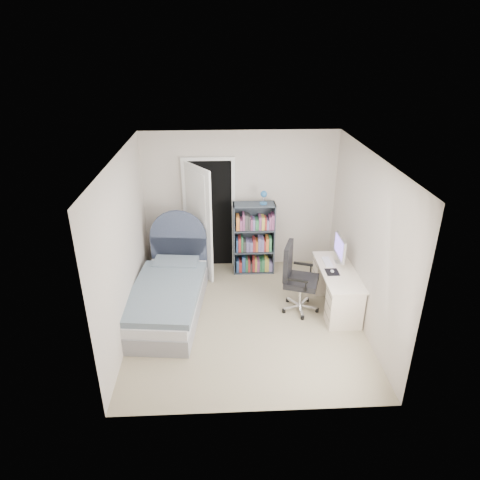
{
  "coord_description": "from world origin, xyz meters",
  "views": [
    {
      "loc": [
        -0.36,
        -5.38,
        3.86
      ],
      "look_at": [
        -0.07,
        0.39,
        1.14
      ],
      "focal_mm": 32.0,
      "sensor_mm": 36.0,
      "label": 1
    }
  ],
  "objects_px": {
    "nightstand": "(168,251)",
    "desk": "(336,287)",
    "bookcase": "(254,241)",
    "office_chair": "(296,275)",
    "bed": "(169,294)",
    "floor_lamp": "(202,242)"
  },
  "relations": [
    {
      "from": "bed",
      "to": "floor_lamp",
      "type": "distance_m",
      "value": 1.42
    },
    {
      "from": "bookcase",
      "to": "desk",
      "type": "xyz_separation_m",
      "value": [
        1.2,
        -1.22,
        -0.25
      ]
    },
    {
      "from": "bed",
      "to": "desk",
      "type": "height_order",
      "value": "bed"
    },
    {
      "from": "office_chair",
      "to": "floor_lamp",
      "type": "bearing_deg",
      "value": 137.13
    },
    {
      "from": "nightstand",
      "to": "floor_lamp",
      "type": "relative_size",
      "value": 0.49
    },
    {
      "from": "bed",
      "to": "office_chair",
      "type": "distance_m",
      "value": 1.98
    },
    {
      "from": "bookcase",
      "to": "desk",
      "type": "height_order",
      "value": "bookcase"
    },
    {
      "from": "bookcase",
      "to": "office_chair",
      "type": "relative_size",
      "value": 1.4
    },
    {
      "from": "desk",
      "to": "floor_lamp",
      "type": "bearing_deg",
      "value": 147.97
    },
    {
      "from": "bed",
      "to": "office_chair",
      "type": "height_order",
      "value": "bed"
    },
    {
      "from": "nightstand",
      "to": "bookcase",
      "type": "height_order",
      "value": "bookcase"
    },
    {
      "from": "nightstand",
      "to": "office_chair",
      "type": "xyz_separation_m",
      "value": [
        2.09,
        -1.28,
        0.18
      ]
    },
    {
      "from": "bed",
      "to": "bookcase",
      "type": "xyz_separation_m",
      "value": [
        1.42,
        1.19,
        0.31
      ]
    },
    {
      "from": "bookcase",
      "to": "office_chair",
      "type": "distance_m",
      "value": 1.36
    },
    {
      "from": "nightstand",
      "to": "floor_lamp",
      "type": "height_order",
      "value": "floor_lamp"
    },
    {
      "from": "bed",
      "to": "nightstand",
      "type": "relative_size",
      "value": 3.41
    },
    {
      "from": "office_chair",
      "to": "nightstand",
      "type": "bearing_deg",
      "value": 148.48
    },
    {
      "from": "bookcase",
      "to": "office_chair",
      "type": "bearing_deg",
      "value": -66.81
    },
    {
      "from": "nightstand",
      "to": "desk",
      "type": "height_order",
      "value": "desk"
    },
    {
      "from": "nightstand",
      "to": "desk",
      "type": "relative_size",
      "value": 0.49
    },
    {
      "from": "nightstand",
      "to": "bookcase",
      "type": "distance_m",
      "value": 1.57
    },
    {
      "from": "nightstand",
      "to": "bookcase",
      "type": "relative_size",
      "value": 0.42
    }
  ]
}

